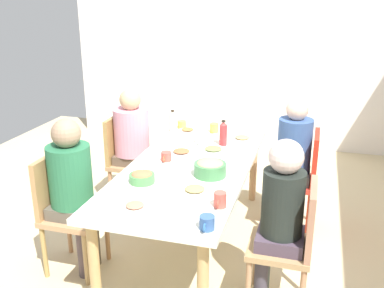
# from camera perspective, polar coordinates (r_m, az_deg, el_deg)

# --- Properties ---
(ground_plane) EXTENTS (6.58, 6.58, 0.00)m
(ground_plane) POSITION_cam_1_polar(r_m,az_deg,el_deg) (3.82, 0.00, -12.89)
(ground_plane) COLOR #CBB78D
(wall_left) EXTENTS (0.12, 4.97, 2.60)m
(wall_left) POSITION_cam_1_polar(r_m,az_deg,el_deg) (6.02, 7.57, 12.06)
(wall_left) COLOR white
(wall_left) RESTS_ON ground_plane
(dining_table) EXTENTS (2.20, 0.91, 0.75)m
(dining_table) POSITION_cam_1_polar(r_m,az_deg,el_deg) (3.51, 0.00, -3.49)
(dining_table) COLOR white
(dining_table) RESTS_ON ground_plane
(chair_0) EXTENTS (0.40, 0.40, 0.90)m
(chair_0) POSITION_cam_1_polar(r_m,az_deg,el_deg) (3.44, -16.25, -7.78)
(chair_0) COLOR tan
(chair_0) RESTS_ON ground_plane
(person_0) EXTENTS (0.31, 0.31, 1.19)m
(person_0) POSITION_cam_1_polar(r_m,az_deg,el_deg) (3.31, -15.25, -4.80)
(person_0) COLOR brown
(person_0) RESTS_ON ground_plane
(chair_1) EXTENTS (0.40, 0.40, 0.90)m
(chair_1) POSITION_cam_1_polar(r_m,az_deg,el_deg) (4.32, -8.64, -1.59)
(chair_1) COLOR tan
(chair_1) RESTS_ON ground_plane
(person_1) EXTENTS (0.33, 0.33, 1.18)m
(person_1) POSITION_cam_1_polar(r_m,az_deg,el_deg) (4.22, -7.67, 0.88)
(person_1) COLOR brown
(person_1) RESTS_ON ground_plane
(chair_2) EXTENTS (0.40, 0.40, 0.90)m
(chair_2) POSITION_cam_1_polar(r_m,az_deg,el_deg) (3.96, 13.97, -3.92)
(chair_2) COLOR #B43023
(chair_2) RESTS_ON ground_plane
(person_2) EXTENTS (0.30, 0.30, 1.19)m
(person_2) POSITION_cam_1_polar(r_m,az_deg,el_deg) (3.89, 12.85, -1.17)
(person_2) COLOR #443E3A
(person_2) RESTS_ON ground_plane
(chair_3) EXTENTS (0.40, 0.40, 0.90)m
(chair_3) POSITION_cam_1_polar(r_m,az_deg,el_deg) (2.97, 12.89, -11.98)
(chair_3) COLOR #A68359
(chair_3) RESTS_ON ground_plane
(person_3) EXTENTS (0.30, 0.30, 1.18)m
(person_3) POSITION_cam_1_polar(r_m,az_deg,el_deg) (2.88, 11.33, -8.42)
(person_3) COLOR #3C3843
(person_3) RESTS_ON ground_plane
(plate_0) EXTENTS (0.23, 0.23, 0.04)m
(plate_0) POSITION_cam_1_polar(r_m,az_deg,el_deg) (4.01, 6.52, 0.69)
(plate_0) COLOR silver
(plate_0) RESTS_ON dining_table
(plate_1) EXTENTS (0.25, 0.25, 0.04)m
(plate_1) POSITION_cam_1_polar(r_m,az_deg,el_deg) (3.64, -1.38, -1.11)
(plate_1) COLOR white
(plate_1) RESTS_ON dining_table
(plate_2) EXTENTS (0.20, 0.20, 0.04)m
(plate_2) POSITION_cam_1_polar(r_m,az_deg,el_deg) (4.21, -0.58, 1.74)
(plate_2) COLOR white
(plate_2) RESTS_ON dining_table
(plate_3) EXTENTS (0.21, 0.21, 0.04)m
(plate_3) POSITION_cam_1_polar(r_m,az_deg,el_deg) (2.77, -7.39, -8.07)
(plate_3) COLOR white
(plate_3) RESTS_ON dining_table
(plate_4) EXTENTS (0.24, 0.24, 0.04)m
(plate_4) POSITION_cam_1_polar(r_m,az_deg,el_deg) (2.96, 0.36, -6.04)
(plate_4) COLOR white
(plate_4) RESTS_ON dining_table
(plate_5) EXTENTS (0.26, 0.26, 0.04)m
(plate_5) POSITION_cam_1_polar(r_m,az_deg,el_deg) (3.70, 2.77, -0.79)
(plate_5) COLOR white
(plate_5) RESTS_ON dining_table
(bowl_0) EXTENTS (0.18, 0.18, 0.08)m
(bowl_0) POSITION_cam_1_polar(r_m,az_deg,el_deg) (3.12, -6.49, -4.26)
(bowl_0) COLOR #4A874B
(bowl_0) RESTS_ON dining_table
(bowl_1) EXTENTS (0.24, 0.24, 0.12)m
(bowl_1) POSITION_cam_1_polar(r_m,az_deg,el_deg) (3.21, 2.36, -3.14)
(bowl_1) COLOR #43814C
(bowl_1) RESTS_ON dining_table
(cup_0) EXTENTS (0.12, 0.08, 0.09)m
(cup_0) POSITION_cam_1_polar(r_m,az_deg,el_deg) (4.20, 2.87, 2.08)
(cup_0) COLOR #E6C04B
(cup_0) RESTS_ON dining_table
(cup_1) EXTENTS (0.12, 0.08, 0.10)m
(cup_1) POSITION_cam_1_polar(r_m,az_deg,el_deg) (2.76, 3.65, -7.22)
(cup_1) COLOR #C45145
(cup_1) RESTS_ON dining_table
(cup_2) EXTENTS (0.12, 0.09, 0.08)m
(cup_2) POSITION_cam_1_polar(r_m,az_deg,el_deg) (2.52, 1.94, -10.15)
(cup_2) COLOR #365B96
(cup_2) RESTS_ON dining_table
(cup_3) EXTENTS (0.12, 0.09, 0.07)m
(cup_3) POSITION_cam_1_polar(r_m,az_deg,el_deg) (4.33, -1.33, 2.53)
(cup_3) COLOR #DCD051
(cup_3) RESTS_ON dining_table
(cup_4) EXTENTS (0.12, 0.08, 0.07)m
(cup_4) POSITION_cam_1_polar(r_m,az_deg,el_deg) (3.49, -3.37, -1.62)
(cup_4) COLOR #CD4C42
(cup_4) RESTS_ON dining_table
(cup_5) EXTENTS (0.12, 0.09, 0.08)m
(cup_5) POSITION_cam_1_polar(r_m,az_deg,el_deg) (3.89, 1.12, 0.66)
(cup_5) COLOR white
(cup_5) RESTS_ON dining_table
(bottle_0) EXTENTS (0.06, 0.06, 0.21)m
(bottle_0) POSITION_cam_1_polar(r_m,az_deg,el_deg) (4.20, -2.52, 2.90)
(bottle_0) COLOR silver
(bottle_0) RESTS_ON dining_table
(bottle_1) EXTENTS (0.07, 0.07, 0.23)m
(bottle_1) POSITION_cam_1_polar(r_m,az_deg,el_deg) (3.83, 4.06, 1.36)
(bottle_1) COLOR red
(bottle_1) RESTS_ON dining_table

